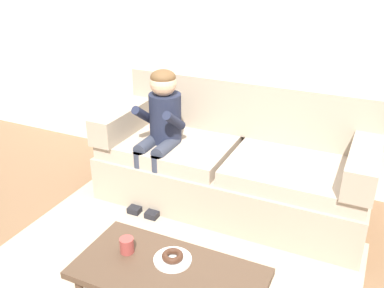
# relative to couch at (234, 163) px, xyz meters

# --- Properties ---
(ground) EXTENTS (10.00, 10.00, 0.00)m
(ground) POSITION_rel_couch_xyz_m (-0.09, -0.85, -0.35)
(ground) COLOR brown
(wall_back) EXTENTS (8.00, 0.10, 2.80)m
(wall_back) POSITION_rel_couch_xyz_m (-0.09, 0.55, 1.05)
(wall_back) COLOR silver
(wall_back) RESTS_ON ground
(area_rug) EXTENTS (2.39, 1.87, 0.01)m
(area_rug) POSITION_rel_couch_xyz_m (-0.09, -1.10, -0.34)
(area_rug) COLOR tan
(area_rug) RESTS_ON ground
(couch) EXTENTS (2.14, 0.90, 0.97)m
(couch) POSITION_rel_couch_xyz_m (0.00, 0.00, 0.00)
(couch) COLOR tan
(couch) RESTS_ON ground
(coffee_table) EXTENTS (1.02, 0.51, 0.39)m
(coffee_table) POSITION_rel_couch_xyz_m (0.14, -1.40, 0.00)
(coffee_table) COLOR #4C3828
(coffee_table) RESTS_ON ground
(person_child) EXTENTS (0.34, 0.58, 1.10)m
(person_child) POSITION_rel_couch_xyz_m (-0.56, -0.21, 0.32)
(person_child) COLOR #1E2338
(person_child) RESTS_ON ground
(plate) EXTENTS (0.21, 0.21, 0.01)m
(plate) POSITION_rel_couch_xyz_m (0.12, -1.32, 0.05)
(plate) COLOR white
(plate) RESTS_ON coffee_table
(donut) EXTENTS (0.16, 0.16, 0.04)m
(donut) POSITION_rel_couch_xyz_m (0.12, -1.32, 0.08)
(donut) COLOR #422619
(donut) RESTS_ON plate
(mug) EXTENTS (0.08, 0.08, 0.09)m
(mug) POSITION_rel_couch_xyz_m (-0.15, -1.36, 0.09)
(mug) COLOR #993D38
(mug) RESTS_ON coffee_table
(toy_controller) EXTENTS (0.23, 0.09, 0.05)m
(toy_controller) POSITION_rel_couch_xyz_m (0.40, -0.87, -0.32)
(toy_controller) COLOR #339E56
(toy_controller) RESTS_ON ground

